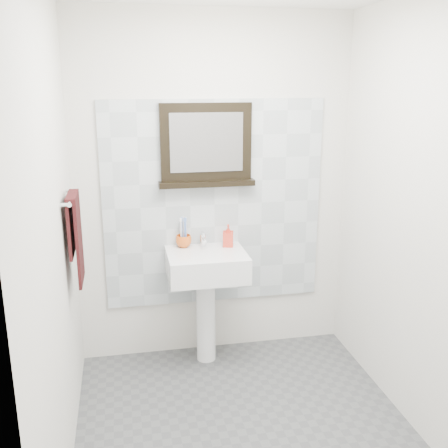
# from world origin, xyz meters

# --- Properties ---
(floor) EXTENTS (2.00, 2.20, 0.01)m
(floor) POSITION_xyz_m (0.00, 0.00, 0.00)
(floor) COLOR #4F5254
(floor) RESTS_ON ground
(back_wall) EXTENTS (2.00, 0.01, 2.50)m
(back_wall) POSITION_xyz_m (0.00, 1.10, 1.25)
(back_wall) COLOR silver
(back_wall) RESTS_ON ground
(front_wall) EXTENTS (2.00, 0.01, 2.50)m
(front_wall) POSITION_xyz_m (0.00, -1.10, 1.25)
(front_wall) COLOR silver
(front_wall) RESTS_ON ground
(left_wall) EXTENTS (0.01, 2.20, 2.50)m
(left_wall) POSITION_xyz_m (-1.00, 0.00, 1.25)
(left_wall) COLOR silver
(left_wall) RESTS_ON ground
(right_wall) EXTENTS (0.01, 2.20, 2.50)m
(right_wall) POSITION_xyz_m (1.00, 0.00, 1.25)
(right_wall) COLOR silver
(right_wall) RESTS_ON ground
(splashback) EXTENTS (1.60, 0.02, 1.50)m
(splashback) POSITION_xyz_m (0.00, 1.09, 1.15)
(splashback) COLOR silver
(splashback) RESTS_ON back_wall
(pedestal_sink) EXTENTS (0.55, 0.44, 0.96)m
(pedestal_sink) POSITION_xyz_m (-0.10, 0.87, 0.68)
(pedestal_sink) COLOR white
(pedestal_sink) RESTS_ON ground
(toothbrush_cup) EXTENTS (0.12, 0.12, 0.09)m
(toothbrush_cup) POSITION_xyz_m (-0.24, 1.02, 0.90)
(toothbrush_cup) COLOR #DE5B1A
(toothbrush_cup) RESTS_ON pedestal_sink
(toothbrushes) EXTENTS (0.05, 0.04, 0.21)m
(toothbrushes) POSITION_xyz_m (-0.24, 1.02, 0.98)
(toothbrushes) COLOR white
(toothbrushes) RESTS_ON toothbrush_cup
(soap_dispenser) EXTENTS (0.09, 0.09, 0.16)m
(soap_dispenser) POSITION_xyz_m (0.08, 0.97, 0.94)
(soap_dispenser) COLOR red
(soap_dispenser) RESTS_ON pedestal_sink
(framed_mirror) EXTENTS (0.68, 0.11, 0.58)m
(framed_mirror) POSITION_xyz_m (-0.06, 1.06, 1.57)
(framed_mirror) COLOR black
(framed_mirror) RESTS_ON back_wall
(towel_bar) EXTENTS (0.07, 0.40, 0.03)m
(towel_bar) POSITION_xyz_m (-0.95, 0.55, 1.36)
(towel_bar) COLOR silver
(towel_bar) RESTS_ON left_wall
(hand_towel) EXTENTS (0.06, 0.30, 0.55)m
(hand_towel) POSITION_xyz_m (-0.94, 0.55, 1.15)
(hand_towel) COLOR black
(hand_towel) RESTS_ON towel_bar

